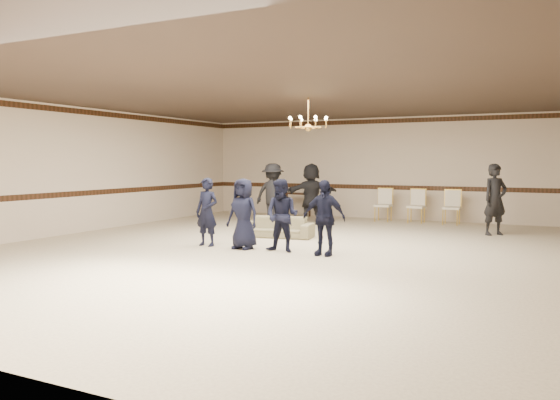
% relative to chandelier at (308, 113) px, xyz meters
% --- Properties ---
extents(room, '(12.01, 14.01, 3.21)m').
position_rel_chandelier_xyz_m(room, '(0.00, -1.00, -1.28)').
color(room, beige).
rests_on(room, ground).
extents(chair_rail, '(12.00, 0.02, 0.14)m').
position_rel_chandelier_xyz_m(chair_rail, '(0.00, 5.99, -1.88)').
color(chair_rail, '#381E11').
rests_on(chair_rail, wall_back).
extents(crown_molding, '(12.00, 0.02, 0.14)m').
position_rel_chandelier_xyz_m(crown_molding, '(0.00, 5.99, 0.21)').
color(crown_molding, '#381E11').
rests_on(crown_molding, wall_back).
extents(chandelier, '(0.94, 0.94, 0.89)m').
position_rel_chandelier_xyz_m(chandelier, '(0.00, 0.00, 0.00)').
color(chandelier, gold).
rests_on(chandelier, ceiling).
extents(boy_a, '(0.55, 0.37, 1.47)m').
position_rel_chandelier_xyz_m(boy_a, '(-1.82, -1.25, -2.14)').
color(boy_a, black).
rests_on(boy_a, floor).
extents(boy_b, '(0.75, 0.52, 1.47)m').
position_rel_chandelier_xyz_m(boy_b, '(-0.92, -1.25, -2.14)').
color(boy_b, black).
rests_on(boy_b, floor).
extents(boy_c, '(0.71, 0.56, 1.47)m').
position_rel_chandelier_xyz_m(boy_c, '(-0.02, -1.25, -2.14)').
color(boy_c, black).
rests_on(boy_c, floor).
extents(boy_d, '(0.86, 0.36, 1.47)m').
position_rel_chandelier_xyz_m(boy_d, '(0.88, -1.25, -2.14)').
color(boy_d, black).
rests_on(boy_d, floor).
extents(settee, '(1.76, 0.90, 0.49)m').
position_rel_chandelier_xyz_m(settee, '(-1.07, 0.66, -2.63)').
color(settee, '#817556').
rests_on(settee, floor).
extents(adult_left, '(1.18, 0.73, 1.76)m').
position_rel_chandelier_xyz_m(adult_left, '(-2.45, 3.08, -1.99)').
color(adult_left, black).
rests_on(adult_left, floor).
extents(adult_mid, '(1.62, 1.39, 1.76)m').
position_rel_chandelier_xyz_m(adult_mid, '(-1.55, 3.78, -1.99)').
color(adult_mid, black).
rests_on(adult_mid, floor).
extents(adult_right, '(0.76, 0.75, 1.76)m').
position_rel_chandelier_xyz_m(adult_right, '(3.55, 3.38, -1.99)').
color(adult_right, black).
rests_on(adult_right, floor).
extents(banquet_chair_left, '(0.48, 0.48, 0.99)m').
position_rel_chandelier_xyz_m(banquet_chair_left, '(0.21, 5.21, -2.38)').
color(banquet_chair_left, beige).
rests_on(banquet_chair_left, floor).
extents(banquet_chair_mid, '(0.51, 0.51, 0.99)m').
position_rel_chandelier_xyz_m(banquet_chair_mid, '(1.21, 5.21, -2.38)').
color(banquet_chair_mid, beige).
rests_on(banquet_chair_mid, floor).
extents(banquet_chair_right, '(0.50, 0.50, 0.99)m').
position_rel_chandelier_xyz_m(banquet_chair_right, '(2.21, 5.21, -2.38)').
color(banquet_chair_right, beige).
rests_on(banquet_chair_right, floor).
extents(console_table, '(0.97, 0.47, 0.79)m').
position_rel_chandelier_xyz_m(console_table, '(-2.79, 5.41, -2.48)').
color(console_table, black).
rests_on(console_table, floor).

